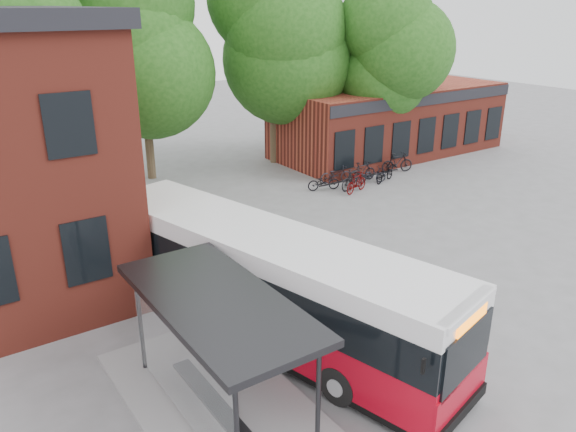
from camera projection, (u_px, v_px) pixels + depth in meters
ground at (347, 329)px, 15.82m from camera, size 100.00×100.00×0.00m
shop_row at (389, 120)px, 33.82m from camera, size 14.00×6.20×4.00m
bus_shelter at (219, 356)px, 12.15m from camera, size 3.60×7.00×2.90m
bike_rail at (360, 180)px, 28.36m from camera, size 5.20×0.10×0.38m
tree_1 at (143, 77)px, 27.59m from camera, size 7.92×7.92×10.40m
tree_2 at (273, 64)px, 30.42m from camera, size 7.92×7.92×11.00m
tree_3 at (391, 81)px, 30.29m from camera, size 7.04×7.04×9.28m
city_bus at (264, 283)px, 15.22m from camera, size 5.24×11.96×2.97m
bicycle_0 at (324, 182)px, 27.37m from camera, size 1.72×1.04×0.85m
bicycle_1 at (356, 183)px, 27.02m from camera, size 1.70×0.91×0.99m
bicycle_2 at (336, 174)px, 28.55m from camera, size 1.75×1.00×0.87m
bicycle_3 at (353, 179)px, 27.44m from camera, size 1.88×0.87×1.09m
bicycle_4 at (371, 175)px, 28.50m from camera, size 1.63×1.09×0.81m
bicycle_5 at (362, 172)px, 28.72m from camera, size 1.73×0.58×1.02m
bicycle_6 at (385, 174)px, 28.64m from camera, size 1.75×1.08×0.87m
bicycle_7 at (397, 163)px, 30.22m from camera, size 1.88×1.03×1.09m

